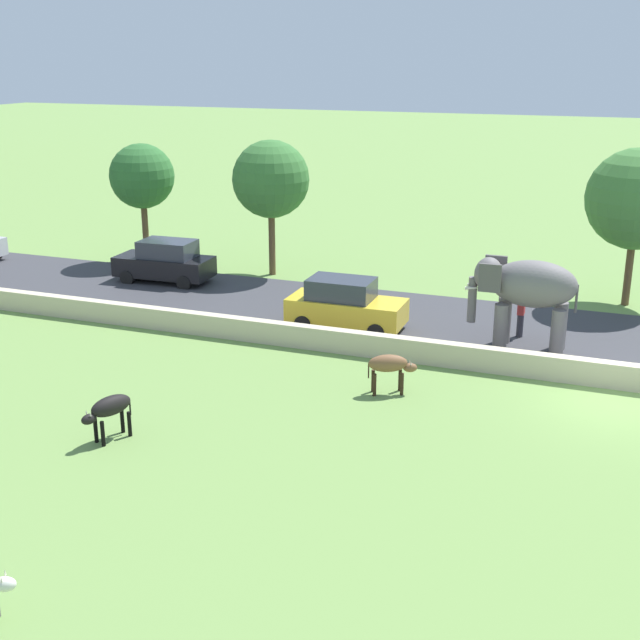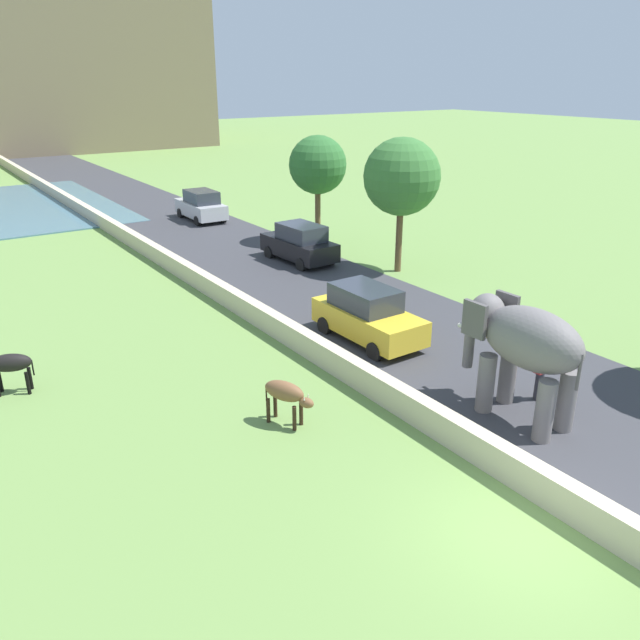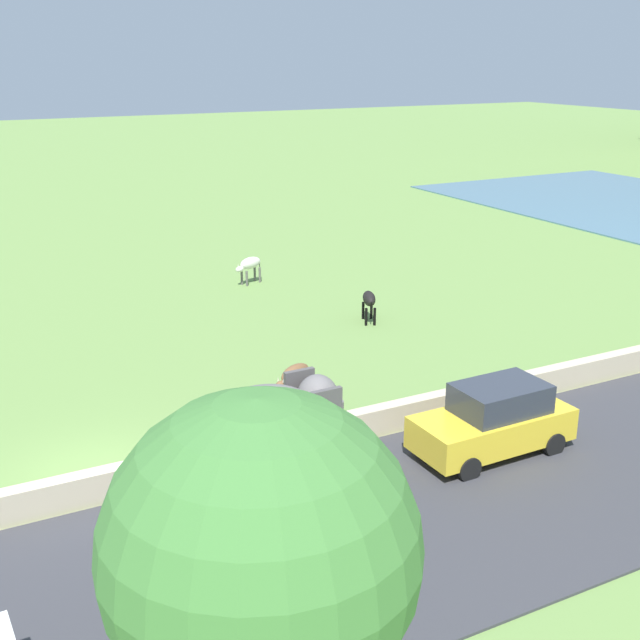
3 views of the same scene
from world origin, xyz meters
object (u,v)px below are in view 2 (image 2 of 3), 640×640
Objects in this scene: car_silver at (201,206)px; cow_black at (8,365)px; car_yellow at (367,315)px; cow_brown at (286,394)px; car_black at (300,243)px; elephant at (523,344)px; person_beside_elephant at (541,371)px.

cow_black is at bearing -127.97° from car_silver.
car_yellow is 2.85× the size of cow_black.
car_silver is 24.12m from cow_brown.
car_black is at bearing -89.98° from car_silver.
car_silver is 21.74m from cow_black.
car_silver is at bearing 83.01° from elephant.
elephant is at bearing -168.92° from person_beside_elephant.
car_yellow and car_black have the same top height.
car_yellow reaches higher than cow_black.
elephant is 0.85× the size of car_black.
person_beside_elephant is at bearing 11.08° from elephant.
car_yellow is (0.00, 6.02, -1.14)m from elephant.
cow_brown is (-4.92, -3.03, -0.06)m from car_yellow.
car_black reaches higher than person_beside_elephant.
cow_black is (-10.22, 8.59, -1.20)m from elephant.
elephant is 2.46× the size of cow_black.
elephant reaches higher than car_black.
person_beside_elephant is (1.19, 0.23, -1.16)m from elephant.
elephant is 2.13× the size of person_beside_elephant.
cow_brown is at bearing 148.73° from elephant.
car_black is at bearing 70.64° from car_yellow.
car_yellow is 10.54m from cow_black.
cow_brown is at bearing -46.57° from cow_black.
car_yellow is (-1.19, 5.78, 0.03)m from person_beside_elephant.
car_yellow is at bearing 31.61° from cow_brown.
elephant reaches higher than cow_brown.
cow_black is at bearing 143.79° from person_beside_elephant.
car_yellow is at bearing 101.60° from person_beside_elephant.
cow_brown is at bearing -109.55° from car_silver.
cow_brown is at bearing -123.93° from car_black.
cow_brown is (-8.07, -22.73, -0.06)m from car_silver.
car_yellow is 2.88× the size of cow_brown.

